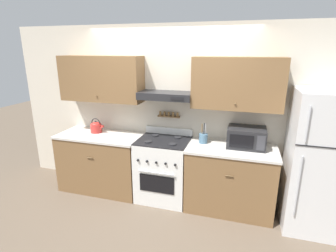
{
  "coord_description": "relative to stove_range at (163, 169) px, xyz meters",
  "views": [
    {
      "loc": [
        1.09,
        -3.07,
        2.2
      ],
      "look_at": [
        0.09,
        0.27,
        1.17
      ],
      "focal_mm": 28.0,
      "sensor_mm": 36.0,
      "label": 1
    }
  ],
  "objects": [
    {
      "name": "wall_back",
      "position": [
        -0.03,
        0.29,
        0.97
      ],
      "size": [
        5.2,
        0.46,
        2.55
      ],
      "color": "beige",
      "rests_on": "ground_plane"
    },
    {
      "name": "counter_right",
      "position": [
        0.97,
        0.0,
        -0.01
      ],
      "size": [
        1.2,
        0.67,
        0.92
      ],
      "color": "brown",
      "rests_on": "ground_plane"
    },
    {
      "name": "counter_left",
      "position": [
        -1.03,
        0.0,
        -0.01
      ],
      "size": [
        1.32,
        0.67,
        0.92
      ],
      "color": "brown",
      "rests_on": "ground_plane"
    },
    {
      "name": "microwave",
      "position": [
        1.15,
        0.1,
        0.58
      ],
      "size": [
        0.5,
        0.39,
        0.27
      ],
      "color": "#232326",
      "rests_on": "counter_right"
    },
    {
      "name": "utensil_crock",
      "position": [
        0.57,
        0.08,
        0.52
      ],
      "size": [
        0.12,
        0.12,
        0.29
      ],
      "color": "slate",
      "rests_on": "counter_right"
    },
    {
      "name": "ground_plane",
      "position": [
        0.0,
        -0.34,
        -0.47
      ],
      "size": [
        16.0,
        16.0,
        0.0
      ],
      "primitive_type": "plane",
      "color": "brown"
    },
    {
      "name": "stove_range",
      "position": [
        0.0,
        0.0,
        0.0
      ],
      "size": [
        0.74,
        0.66,
        1.04
      ],
      "color": "white",
      "rests_on": "ground_plane"
    },
    {
      "name": "tea_kettle",
      "position": [
        -1.15,
        0.08,
        0.54
      ],
      "size": [
        0.23,
        0.18,
        0.23
      ],
      "color": "red",
      "rests_on": "counter_left"
    },
    {
      "name": "refrigerator",
      "position": [
        2.04,
        -0.06,
        0.41
      ],
      "size": [
        0.77,
        0.77,
        1.75
      ],
      "color": "white",
      "rests_on": "ground_plane"
    }
  ]
}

